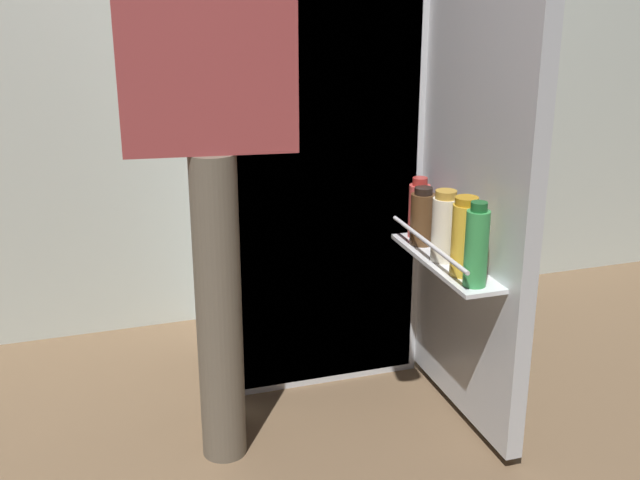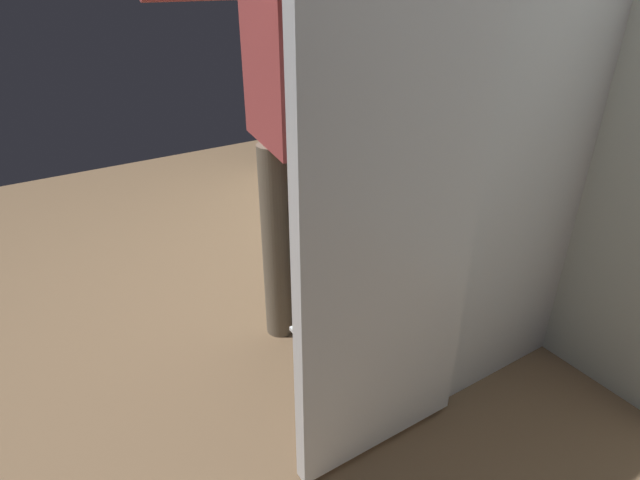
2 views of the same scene
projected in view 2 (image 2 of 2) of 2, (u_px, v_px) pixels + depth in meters
name	position (u px, v px, depth m)	size (l,w,h in m)	color
ground_plane	(334.00, 378.00, 2.02)	(5.82, 5.82, 0.00)	brown
kitchen_wall	(546.00, 33.00, 1.87)	(4.40, 0.10, 2.41)	beige
refrigerator	(458.00, 153.00, 1.84)	(0.67, 1.20, 1.67)	silver
person	(291.00, 95.00, 1.83)	(0.55, 0.78, 1.70)	#665B4C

